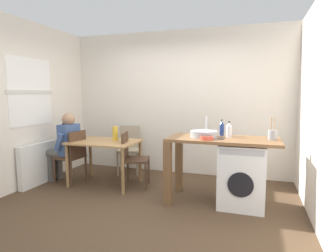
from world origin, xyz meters
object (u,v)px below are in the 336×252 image
object	(u,v)px
chair_opposite	(132,156)
seated_person	(65,144)
washing_machine	(242,175)
chair_person_seat	(73,154)
chair_spare_by_wall	(129,146)
utensil_crock	(272,135)
bottle_squat_brown	(229,130)
vase	(115,133)
bottle_tall_green	(222,128)
mixing_bowl	(207,138)
dining_table	(105,147)

from	to	relation	value
chair_opposite	seated_person	world-z (taller)	seated_person
washing_machine	chair_person_seat	bearing A→B (deg)	177.63
chair_spare_by_wall	utensil_crock	xyz separation A→B (m)	(2.52, -0.94, 0.48)
bottle_squat_brown	vase	distance (m)	1.91
chair_opposite	washing_machine	xyz separation A→B (m)	(1.76, -0.25, -0.08)
washing_machine	bottle_squat_brown	distance (m)	0.63
bottle_tall_green	mixing_bowl	distance (m)	0.46
chair_opposite	chair_spare_by_wall	world-z (taller)	same
bottle_tall_green	mixing_bowl	xyz separation A→B (m)	(-0.15, -0.43, -0.08)
chair_opposite	chair_spare_by_wall	bearing A→B (deg)	-166.02
chair_person_seat	utensil_crock	distance (m)	3.18
bottle_tall_green	utensil_crock	world-z (taller)	utensil_crock
seated_person	mixing_bowl	xyz separation A→B (m)	(2.49, -0.33, 0.28)
dining_table	bottle_tall_green	world-z (taller)	bottle_tall_green
bottle_tall_green	vase	xyz separation A→B (m)	(-1.78, 0.09, -0.17)
chair_opposite	chair_spare_by_wall	xyz separation A→B (m)	(-0.40, 0.74, 0.00)
washing_machine	vase	bearing A→B (deg)	171.22
seated_person	mixing_bowl	size ratio (longest dim) A/B	6.82
bottle_squat_brown	utensil_crock	bearing A→B (deg)	-6.09
mixing_bowl	washing_machine	bearing A→B (deg)	23.60
chair_spare_by_wall	utensil_crock	bearing A→B (deg)	141.67
utensil_crock	vase	bearing A→B (deg)	173.73
chair_opposite	bottle_tall_green	world-z (taller)	bottle_tall_green
chair_spare_by_wall	mixing_bowl	distance (m)	2.12
mixing_bowl	utensil_crock	bearing A→B (deg)	16.95
chair_person_seat	bottle_squat_brown	size ratio (longest dim) A/B	4.03
mixing_bowl	bottle_squat_brown	bearing A→B (deg)	50.38
seated_person	mixing_bowl	world-z (taller)	seated_person
mixing_bowl	chair_opposite	bearing A→B (deg)	160.91
chair_spare_by_wall	chair_person_seat	bearing A→B (deg)	36.73
washing_machine	mixing_bowl	size ratio (longest dim) A/B	4.89
washing_machine	vase	size ratio (longest dim) A/B	3.61
seated_person	vase	size ratio (longest dim) A/B	5.03
chair_person_seat	washing_machine	bearing A→B (deg)	-87.12
dining_table	chair_opposite	world-z (taller)	chair_opposite
bottle_squat_brown	vase	xyz separation A→B (m)	(-1.89, 0.21, -0.16)
chair_opposite	bottle_tall_green	distance (m)	1.54
chair_person_seat	dining_table	bearing A→B (deg)	-73.69
dining_table	bottle_tall_green	bearing A→B (deg)	0.41
chair_person_seat	mixing_bowl	xyz separation A→B (m)	(2.33, -0.31, 0.44)
bottle_squat_brown	vase	world-z (taller)	bottle_squat_brown
dining_table	vase	bearing A→B (deg)	33.69
seated_person	bottle_tall_green	distance (m)	2.66
washing_machine	utensil_crock	bearing A→B (deg)	8.10
utensil_crock	vase	xyz separation A→B (m)	(-2.45, 0.27, -0.13)
seated_person	washing_machine	distance (m)	2.95
dining_table	vase	xyz separation A→B (m)	(0.15, 0.10, 0.22)
bottle_tall_green	utensil_crock	bearing A→B (deg)	-15.17
chair_person_seat	chair_opposite	world-z (taller)	same
chair_person_seat	chair_spare_by_wall	bearing A→B (deg)	-30.13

